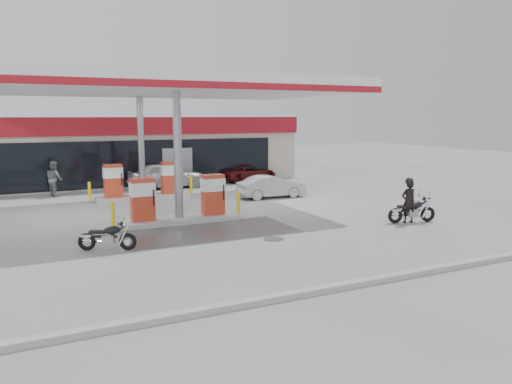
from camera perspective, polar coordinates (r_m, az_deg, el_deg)
ground at (r=17.71m, az=-6.81°, el=-4.65°), size 90.00×90.00×0.00m
wet_patch at (r=17.87m, az=-5.30°, el=-4.49°), size 6.00×3.00×0.00m
drain_cover at (r=16.69m, az=2.00°, el=-5.40°), size 0.70×0.70×0.01m
kerb at (r=11.57m, az=4.91°, el=-11.54°), size 28.00×0.25×0.15m
store_building at (r=32.78m, az=-16.11°, el=4.76°), size 22.00×8.22×4.00m
canopy at (r=22.05m, az=-11.44°, el=11.66°), size 16.00×10.02×5.51m
pump_island_near at (r=19.43m, az=-8.79°, el=-1.36°), size 5.14×1.30×1.78m
pump_island_far at (r=25.16m, az=-12.85°, el=0.81°), size 5.14×1.30×1.78m
main_motorcycle at (r=20.09m, az=17.46°, el=-2.09°), size 1.94×0.88×1.01m
biker_main at (r=19.93m, az=17.03°, el=-1.05°), size 0.64×0.45×1.65m
parked_motorcycle at (r=15.90m, az=-16.54°, el=-4.98°), size 1.68×0.99×0.92m
sedan_white at (r=28.76m, az=-10.17°, el=1.92°), size 4.37×1.85×1.48m
attendant at (r=27.34m, az=-22.06°, el=1.41°), size 0.98×1.07×1.80m
hatchback_silver at (r=24.98m, az=1.76°, el=0.64°), size 3.45×1.27×1.13m
parked_car_right at (r=31.42m, az=-0.94°, el=2.22°), size 3.99×2.34×1.04m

